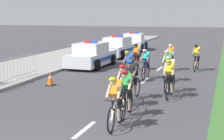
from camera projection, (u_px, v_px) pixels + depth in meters
name	position (u px, v px, depth m)	size (l,w,h in m)	color
sidewalk_slab	(39.00, 64.00, 23.29)	(4.93, 60.00, 0.12)	gray
kerb_edge	(73.00, 65.00, 22.58)	(0.16, 60.00, 0.13)	#9E9E99
lane_markings_centre	(123.00, 98.00, 14.14)	(0.14, 17.60, 0.01)	white
cyclist_lead	(115.00, 101.00, 10.44)	(0.42, 1.72, 1.56)	black
cyclist_second	(126.00, 92.00, 11.60)	(0.42, 1.72, 1.56)	black
cyclist_third	(124.00, 85.00, 12.84)	(0.42, 1.72, 1.56)	black
cyclist_fourth	(132.00, 79.00, 13.95)	(0.45, 1.72, 1.56)	black
cyclist_fifth	(169.00, 78.00, 14.19)	(0.42, 1.72, 1.56)	black
cyclist_sixth	(170.00, 74.00, 15.16)	(0.45, 1.72, 1.56)	black
cyclist_seventh	(168.00, 65.00, 17.58)	(0.43, 1.72, 1.56)	black
cyclist_eighth	(129.00, 66.00, 17.34)	(0.45, 1.72, 1.56)	black
cyclist_ninth	(146.00, 63.00, 18.23)	(0.42, 1.72, 1.56)	black
cyclist_tenth	(171.00, 57.00, 20.98)	(0.44, 1.72, 1.56)	black
cyclist_eleventh	(137.00, 56.00, 21.10)	(0.43, 1.72, 1.56)	black
cyclist_twelfth	(197.00, 57.00, 20.85)	(0.44, 1.72, 1.56)	black
police_car_nearest	(92.00, 56.00, 22.35)	(2.12, 4.46, 1.59)	silver
police_car_second	(118.00, 48.00, 27.65)	(2.24, 4.52, 1.59)	silver
police_car_third	(134.00, 42.00, 32.40)	(2.30, 4.54, 1.59)	white
crowd_barrier_rear	(24.00, 66.00, 18.27)	(0.58, 2.32, 1.07)	#B7BABF
traffic_cone_near	(50.00, 79.00, 16.64)	(0.36, 0.36, 0.64)	black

